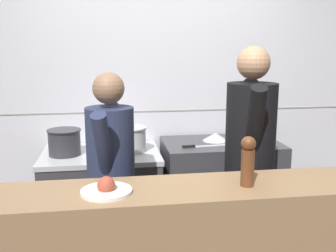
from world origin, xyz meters
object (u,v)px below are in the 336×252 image
Objects in this scene: mixing_bowl_steel at (215,137)px; plated_dish_main at (106,189)px; stock_pot at (64,142)px; chef_sous at (250,155)px; sauce_pot at (129,139)px; chefs_knife at (201,146)px; chef_head_cook at (111,176)px; pepper_mill at (248,160)px; oven_range at (102,200)px.

plated_dish_main is (-0.97, -1.39, 0.07)m from mixing_bowl_steel.
plated_dish_main is at bearing -74.94° from stock_pot.
mixing_bowl_steel is at bearing 107.87° from chef_sous.
stock_pot is at bearing -176.97° from sauce_pot.
stock_pot is 0.16× the size of chef_sous.
sauce_pot is at bearing -175.16° from mixing_bowl_steel.
chefs_knife is 0.95m from chef_head_cook.
chef_sous reaches higher than pepper_mill.
plated_dish_main is at bearing -87.63° from oven_range.
pepper_mill is (-0.02, -1.20, 0.23)m from chefs_knife.
mixing_bowl_steel reaches higher than oven_range.
oven_range is 1.38m from chef_sous.
oven_range is at bearing 92.37° from plated_dish_main.
pepper_mill is at bearing -97.76° from chef_sous.
pepper_mill is 0.74m from chef_sous.
chefs_knife is at bearing -5.28° from stock_pot.
pepper_mill is 0.16× the size of chef_sous.
oven_range is at bearing 109.08° from chef_head_cook.
mixing_bowl_steel is (1.32, 0.09, -0.03)m from stock_pot.
chef_sous is (1.02, 0.66, -0.05)m from plated_dish_main.
chef_sous is (0.24, -0.53, 0.06)m from chefs_knife.
plated_dish_main is at bearing -124.91° from mixing_bowl_steel.
sauce_pot is at bearing -0.78° from oven_range.
oven_range is at bearing 6.15° from stock_pot.
oven_range is 0.63× the size of chef_head_cook.
chef_head_cook is (-0.76, -0.57, -0.04)m from chefs_knife.
plated_dish_main is (0.05, -1.33, 0.59)m from oven_range.
stock_pot is at bearing 130.45° from pepper_mill.
mixing_bowl_steel is 0.83× the size of pepper_mill.
oven_range is 3.26× the size of sauce_pot.
sauce_pot is (0.24, -0.00, 0.54)m from oven_range.
plated_dish_main is (-0.19, -1.33, 0.05)m from sauce_pot.
mixing_bowl_steel is at bearing 3.52° from oven_range.
pepper_mill is (-0.21, -1.40, 0.20)m from mixing_bowl_steel.
sauce_pot is 0.62m from chefs_knife.
chefs_knife is at bearing 56.58° from plated_dish_main.
chef_head_cook reaches higher than oven_range.
chefs_knife is at bearing -9.22° from oven_range.
pepper_mill is at bearing -98.52° from mixing_bowl_steel.
mixing_bowl_steel reaches higher than chefs_knife.
chef_head_cook is (0.08, -0.71, 0.45)m from oven_range.
chefs_knife is (1.14, -0.10, -0.06)m from stock_pot.
chef_sous reaches higher than sauce_pot.
pepper_mill reaches higher than oven_range.
chef_sous reaches higher than oven_range.
stock_pot is 0.91× the size of sauce_pot.
chef_sous is (1.37, -0.64, -0.00)m from stock_pot.
chef_sous reaches higher than chef_head_cook.
pepper_mill is at bearing -66.65° from sauce_pot.
sauce_pot reaches higher than oven_range.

